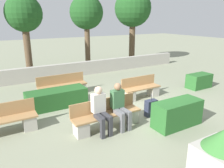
{
  "coord_description": "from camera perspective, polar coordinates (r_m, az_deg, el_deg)",
  "views": [
    {
      "loc": [
        -4.2,
        -5.93,
        3.16
      ],
      "look_at": [
        -0.4,
        0.5,
        0.9
      ],
      "focal_mm": 35.0,
      "sensor_mm": 36.0,
      "label": 1
    }
  ],
  "objects": [
    {
      "name": "bench_back",
      "position": [
        9.48,
        -12.76,
        -0.88
      ],
      "size": [
        2.06,
        0.49,
        0.86
      ],
      "rotation": [
        0.0,
        0.0,
        -0.02
      ],
      "color": "#A37A4C",
      "rests_on": "ground_plane"
    },
    {
      "name": "tree_center_left",
      "position": [
        12.78,
        -22.03,
        16.32
      ],
      "size": [
        1.92,
        1.92,
        4.36
      ],
      "color": "brown",
      "rests_on": "ground_plane"
    },
    {
      "name": "perimeter_wall",
      "position": [
        12.51,
        -10.24,
        3.74
      ],
      "size": [
        14.66,
        0.3,
        0.76
      ],
      "color": "#ADA89E",
      "rests_on": "ground_plane"
    },
    {
      "name": "bench_front",
      "position": [
        6.56,
        -1.38,
        -8.59
      ],
      "size": [
        2.15,
        0.48,
        0.86
      ],
      "color": "#A37A4C",
      "rests_on": "ground_plane"
    },
    {
      "name": "tree_center_right",
      "position": [
        13.88,
        -6.69,
        17.81
      ],
      "size": [
        2.02,
        2.02,
        4.5
      ],
      "color": "brown",
      "rests_on": "ground_plane"
    },
    {
      "name": "hedge_block_near_left",
      "position": [
        6.94,
        16.67,
        -7.39
      ],
      "size": [
        1.54,
        0.64,
        0.79
      ],
      "color": "#286028",
      "rests_on": "ground_plane"
    },
    {
      "name": "person_seated_woman",
      "position": [
        6.16,
        -3.05,
        -6.23
      ],
      "size": [
        0.38,
        0.63,
        1.35
      ],
      "color": "#333338",
      "rests_on": "ground_plane"
    },
    {
      "name": "hedge_block_near_right",
      "position": [
        11.03,
        21.77,
        0.75
      ],
      "size": [
        1.17,
        0.63,
        0.66
      ],
      "color": "#286028",
      "rests_on": "ground_plane"
    },
    {
      "name": "bench_right_side",
      "position": [
        9.02,
        7.6,
        -1.62
      ],
      "size": [
        1.68,
        0.48,
        0.86
      ],
      "rotation": [
        0.0,
        0.0,
        0.02
      ],
      "color": "#A37A4C",
      "rests_on": "ground_plane"
    },
    {
      "name": "hedge_block_mid_left",
      "position": [
        8.33,
        -14.22,
        -3.62
      ],
      "size": [
        2.17,
        0.81,
        0.64
      ],
      "color": "#235623",
      "rests_on": "ground_plane"
    },
    {
      "name": "suitcase",
      "position": [
        7.45,
        10.12,
        -6.19
      ],
      "size": [
        0.4,
        0.23,
        0.76
      ],
      "color": "#282D42",
      "rests_on": "ground_plane"
    },
    {
      "name": "person_seated_man",
      "position": [
        6.45,
        1.98,
        -5.11
      ],
      "size": [
        0.38,
        0.63,
        1.35
      ],
      "color": "slate",
      "rests_on": "ground_plane"
    },
    {
      "name": "planter_corner_left",
      "position": [
        4.95,
        26.82,
        -16.67
      ],
      "size": [
        0.91,
        0.91,
        1.2
      ],
      "color": "#ADA89E",
      "rests_on": "ground_plane"
    },
    {
      "name": "tree_rightmost",
      "position": [
        16.23,
        5.47,
        18.86
      ],
      "size": [
        2.56,
        2.56,
        5.1
      ],
      "color": "brown",
      "rests_on": "ground_plane"
    },
    {
      "name": "ground_plane",
      "position": [
        7.92,
        4.34,
        -6.73
      ],
      "size": [
        60.0,
        60.0,
        0.0
      ],
      "primitive_type": "plane",
      "color": "gray"
    }
  ]
}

